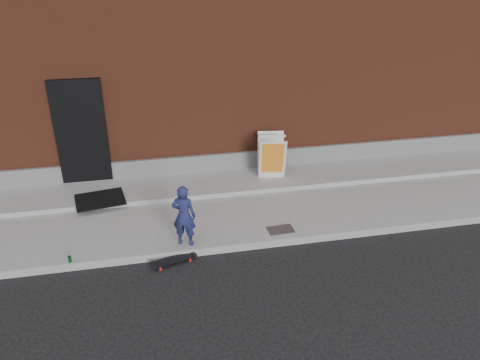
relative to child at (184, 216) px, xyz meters
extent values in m
plane|color=black|center=(0.74, -0.22, -0.72)|extent=(80.00, 80.00, 0.00)
cube|color=gray|center=(0.74, 1.28, -0.64)|extent=(20.00, 3.00, 0.15)
cube|color=gray|center=(0.74, 2.18, -0.52)|extent=(20.00, 1.20, 0.10)
cube|color=#612C1A|center=(0.74, 6.78, 1.78)|extent=(20.00, 8.00, 5.00)
cube|color=slate|center=(0.74, 2.75, -0.27)|extent=(20.00, 0.10, 0.40)
cube|color=black|center=(-1.86, 2.74, 0.68)|extent=(1.05, 0.12, 2.25)
imported|color=#1B1F4D|center=(0.00, 0.00, 0.00)|extent=(0.49, 0.40, 1.14)
cylinder|color=#AF1411|center=(-0.01, -0.18, -0.69)|extent=(0.06, 0.05, 0.05)
cylinder|color=#AF1411|center=(0.04, -0.34, -0.69)|extent=(0.06, 0.05, 0.05)
cylinder|color=#AF1411|center=(-0.52, -0.34, -0.69)|extent=(0.06, 0.05, 0.05)
cylinder|color=#AF1411|center=(-0.47, -0.50, -0.69)|extent=(0.06, 0.05, 0.05)
cube|color=#B2B3B8|center=(0.01, -0.26, -0.66)|extent=(0.10, 0.18, 0.02)
cube|color=#B2B3B8|center=(-0.50, -0.42, -0.66)|extent=(0.10, 0.18, 0.02)
cube|color=black|center=(-0.24, -0.34, -0.64)|extent=(0.80, 0.41, 0.02)
cube|color=silver|center=(2.12, 2.02, 0.00)|extent=(0.62, 0.35, 0.95)
cube|color=silver|center=(2.19, 2.44, 0.00)|extent=(0.62, 0.35, 0.95)
cube|color=yellow|center=(2.12, 1.99, -0.04)|extent=(0.51, 0.27, 0.75)
cube|color=silver|center=(2.16, 2.23, 0.48)|extent=(0.58, 0.14, 0.05)
cylinder|color=#1C8E3F|center=(-1.94, -0.17, -0.51)|extent=(0.06, 0.06, 0.11)
cube|color=black|center=(-1.56, 1.78, -0.46)|extent=(1.08, 0.93, 0.03)
cube|color=#4F4F54|center=(1.78, 0.09, -0.56)|extent=(0.49, 0.33, 0.01)
camera|label=1|loc=(-0.45, -7.01, 4.07)|focal=35.00mm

